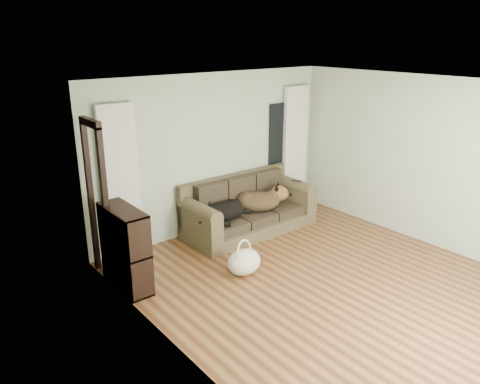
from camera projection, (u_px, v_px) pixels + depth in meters
floor at (324, 283)px, 6.28m from camera, size 5.00×5.00×0.00m
ceiling at (337, 85)px, 5.44m from camera, size 5.00×5.00×0.00m
wall_back at (214, 153)px, 7.71m from camera, size 4.50×0.04×2.60m
wall_left at (175, 237)px, 4.53m from camera, size 0.04×5.00×2.60m
wall_right at (428, 162)px, 7.18m from camera, size 0.04×5.00×2.60m
curtain_left at (121, 182)px, 6.69m from camera, size 0.55×0.08×2.25m
curtain_right at (295, 147)px, 8.76m from camera, size 0.55×0.08×2.25m
window_pane at (280, 136)px, 8.51m from camera, size 0.50×0.03×1.20m
door_casing at (98, 203)px, 6.16m from camera, size 0.07×0.60×2.10m
sofa at (250, 205)px, 7.80m from camera, size 2.24×0.97×0.92m
dog_black_lab at (223, 212)px, 7.41m from camera, size 0.75×0.56×0.30m
dog_shepherd at (260, 201)px, 7.87m from camera, size 0.95×0.89×0.34m
tv_remote at (297, 181)px, 8.18m from camera, size 0.12×0.17×0.02m
tote_bag at (244, 263)px, 6.46m from camera, size 0.50×0.39×0.36m
bookshelf at (126, 252)px, 6.04m from camera, size 0.41×0.90×1.09m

